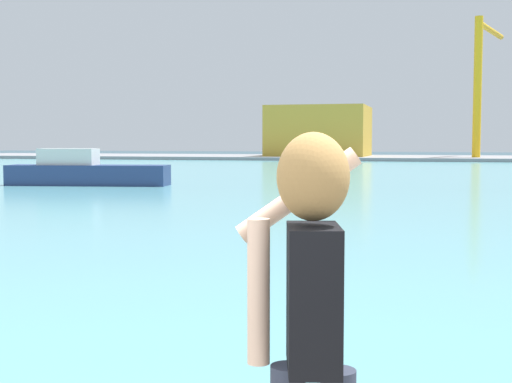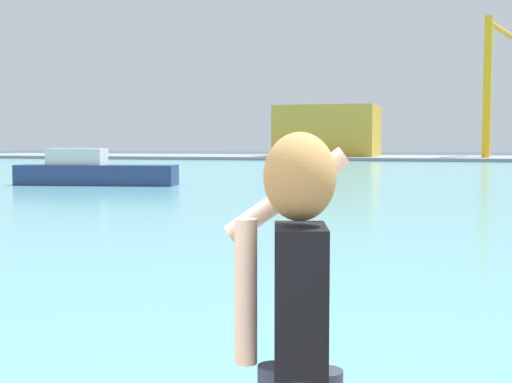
{
  "view_description": "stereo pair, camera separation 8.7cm",
  "coord_description": "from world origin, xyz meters",
  "views": [
    {
      "loc": [
        1.1,
        -1.88,
        2.38
      ],
      "look_at": [
        -0.55,
        4.33,
        1.92
      ],
      "focal_mm": 48.85,
      "sensor_mm": 36.0,
      "label": 1
    },
    {
      "loc": [
        1.18,
        -1.85,
        2.38
      ],
      "look_at": [
        -0.55,
        4.33,
        1.92
      ],
      "focal_mm": 48.85,
      "sensor_mm": 36.0,
      "label": 2
    }
  ],
  "objects": [
    {
      "name": "harbor_water",
      "position": [
        0.0,
        52.0,
        0.01
      ],
      "size": [
        140.0,
        100.0,
        0.02
      ],
      "primitive_type": "cube",
      "color": "#599EA8",
      "rests_on": "ground_plane"
    },
    {
      "name": "boat_moored",
      "position": [
        -17.48,
        32.04,
        0.74
      ],
      "size": [
        8.87,
        3.25,
        1.98
      ],
      "rotation": [
        0.0,
        0.0,
        0.16
      ],
      "color": "navy",
      "rests_on": "harbor_water"
    },
    {
      "name": "ground_plane",
      "position": [
        0.0,
        50.0,
        0.0
      ],
      "size": [
        220.0,
        220.0,
        0.0
      ],
      "primitive_type": "plane",
      "color": "#334751"
    },
    {
      "name": "person_photographer",
      "position": [
        0.62,
        0.76,
        1.74
      ],
      "size": [
        0.54,
        0.54,
        1.74
      ],
      "rotation": [
        0.0,
        0.0,
        1.82
      ],
      "color": "#2D3342",
      "rests_on": "quay_promenade"
    },
    {
      "name": "far_shore_dock",
      "position": [
        0.0,
        92.0,
        0.21
      ],
      "size": [
        140.0,
        20.0,
        0.42
      ],
      "primitive_type": "cube",
      "color": "gray",
      "rests_on": "ground_plane"
    },
    {
      "name": "port_crane",
      "position": [
        5.83,
        89.85,
        11.17
      ],
      "size": [
        4.4,
        13.56,
        17.17
      ],
      "color": "yellow",
      "rests_on": "far_shore_dock"
    },
    {
      "name": "warehouse_left",
      "position": [
        -14.84,
        91.84,
        3.77
      ],
      "size": [
        13.02,
        11.75,
        6.69
      ],
      "primitive_type": "cube",
      "color": "gold",
      "rests_on": "far_shore_dock"
    }
  ]
}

